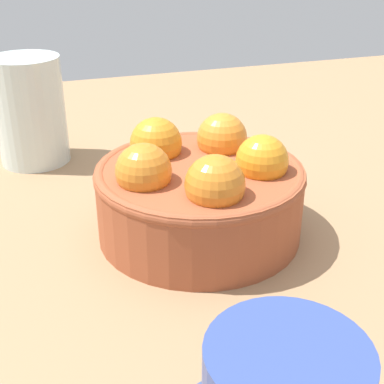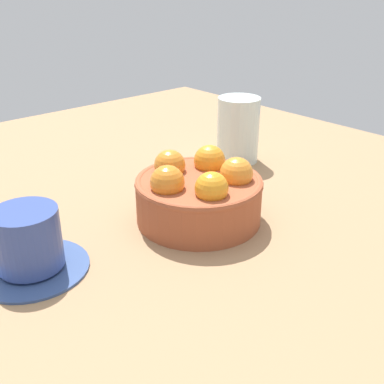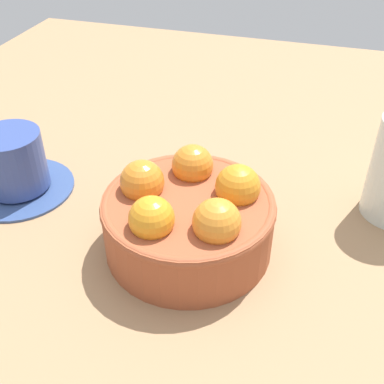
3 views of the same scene
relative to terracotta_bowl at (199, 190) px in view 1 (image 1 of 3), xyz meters
The scene contains 3 objects.
ground_plane 5.71cm from the terracotta_bowl, 134.71° to the left, with size 122.53×101.96×3.85cm, color #997551.
terracotta_bowl is the anchor object (origin of this frame).
water_glass 22.68cm from the terracotta_bowl, 59.57° to the right, with size 7.06×7.06×10.90cm, color silver.
Camera 1 is at (12.48, 35.71, 22.49)cm, focal length 50.53 mm.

